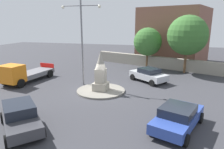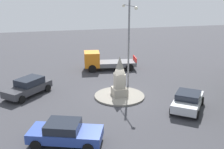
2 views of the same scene
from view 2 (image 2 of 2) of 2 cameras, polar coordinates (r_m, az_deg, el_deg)
The scene contains 8 objects.
ground_plane at distance 23.39m, azimuth 1.56°, elevation -4.64°, with size 80.00×80.00×0.00m, color #38383D.
traffic_island at distance 23.37m, azimuth 1.56°, elevation -4.48°, with size 4.25×4.25×0.14m, color gray.
monument at distance 22.81m, azimuth 1.60°, elevation -0.73°, with size 1.23×1.23×3.39m.
streetlamp at distance 24.62m, azimuth 3.53°, elevation 8.09°, with size 3.83×0.28×7.94m.
car_dark_grey_parked_right at distance 24.56m, azimuth -17.05°, elevation -2.42°, with size 4.31×4.21×1.49m.
car_silver_approaching at distance 21.50m, azimuth 15.54°, elevation -5.25°, with size 4.23×3.88×1.41m.
car_blue_passing at distance 16.66m, azimuth -9.77°, elevation -11.82°, with size 3.19×4.66×1.40m.
truck_orange_far_side at distance 30.93m, azimuth -1.84°, elevation 2.77°, with size 2.88×5.97×2.07m.
Camera 2 is at (-20.86, 5.86, 8.81)m, focal length 43.86 mm.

